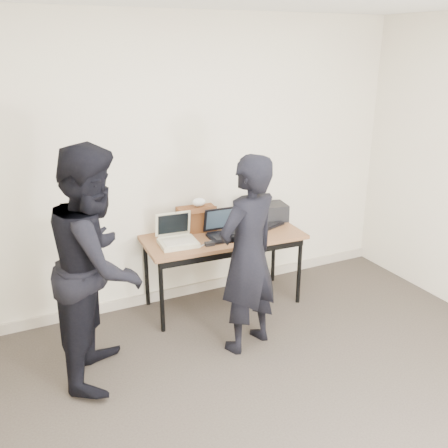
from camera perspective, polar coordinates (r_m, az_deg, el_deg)
room at (r=2.84m, az=12.37°, el=-2.58°), size 4.60×4.60×2.80m
desk at (r=4.70m, az=-0.05°, el=-2.00°), size 1.53×0.73×0.72m
laptop_beige at (r=4.50m, az=-5.40°, el=-1.61°), size 0.35×0.34×0.27m
laptop_center at (r=4.66m, az=0.04°, el=-0.70°), size 0.34×0.33×0.25m
laptop_right at (r=4.97m, az=3.99°, el=0.61°), size 0.45×0.44×0.26m
leather_satchel at (r=4.77m, az=-3.18°, el=0.65°), size 0.37×0.21×0.25m
tissue at (r=4.73m, az=-2.90°, el=2.51°), size 0.14×0.12×0.08m
equipment_box at (r=5.10m, az=5.41°, el=1.38°), size 0.33×0.29×0.17m
power_brick at (r=4.45m, az=-1.65°, el=-2.28°), size 0.09×0.06×0.03m
cables at (r=4.70m, az=0.46°, el=-1.18°), size 1.15×0.44×0.01m
person_typist at (r=3.99m, az=2.75°, el=-3.62°), size 0.70×0.57×1.65m
person_observer at (r=3.76m, az=-14.26°, el=-4.54°), size 0.97×1.07×1.79m
baseboard at (r=5.16m, az=-4.08°, el=-7.46°), size 4.50×0.03×0.10m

